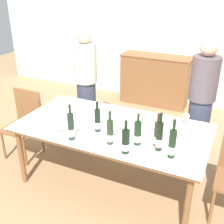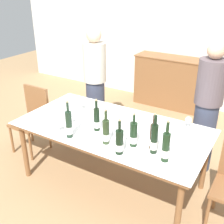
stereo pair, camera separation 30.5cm
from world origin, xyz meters
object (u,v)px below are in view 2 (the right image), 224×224
(ice_bucket, at_px, (123,125))
(wine_glass_0, at_px, (69,116))
(wine_bottle_7, at_px, (97,120))
(wine_bottle_2, at_px, (106,132))
(wine_bottle_0, at_px, (134,135))
(wine_bottle_4, at_px, (154,140))
(chair_left_end, at_px, (33,116))
(sideboard_cabinet, at_px, (169,82))
(person_host, at_px, (95,84))
(person_guest_left, at_px, (207,110))
(wine_bottle_6, at_px, (119,142))
(wine_glass_3, at_px, (57,123))
(dining_table, at_px, (112,131))
(wine_bottle_3, at_px, (153,137))
(wine_glass_2, at_px, (189,120))
(wine_glass_1, at_px, (81,102))
(wine_bottle_1, at_px, (69,125))
(wine_bottle_5, at_px, (166,148))

(ice_bucket, xyz_separation_m, wine_glass_0, (-0.63, -0.11, -0.00))
(wine_bottle_7, bearing_deg, wine_bottle_2, -37.45)
(ice_bucket, bearing_deg, wine_bottle_7, -165.76)
(wine_bottle_0, bearing_deg, wine_glass_0, 177.70)
(wine_bottle_4, xyz_separation_m, chair_left_end, (-1.96, 0.33, -0.39))
(sideboard_cabinet, xyz_separation_m, wine_bottle_7, (0.18, -2.71, 0.41))
(person_host, distance_m, person_guest_left, 1.66)
(wine_bottle_6, distance_m, wine_glass_0, 0.81)
(wine_bottle_4, distance_m, wine_glass_3, 1.05)
(dining_table, xyz_separation_m, wine_bottle_7, (-0.10, -0.15, 0.18))
(wine_bottle_3, relative_size, person_host, 0.22)
(ice_bucket, bearing_deg, wine_bottle_3, -13.28)
(wine_bottle_4, xyz_separation_m, wine_bottle_7, (-0.70, 0.09, -0.02))
(wine_glass_3, distance_m, chair_left_end, 1.11)
(wine_glass_2, distance_m, chair_left_end, 2.14)
(dining_table, height_order, ice_bucket, ice_bucket)
(sideboard_cabinet, xyz_separation_m, wine_bottle_3, (0.84, -2.73, 0.41))
(wine_bottle_7, bearing_deg, wine_bottle_6, -31.26)
(wine_bottle_7, height_order, wine_glass_0, wine_bottle_7)
(wine_bottle_0, relative_size, wine_bottle_2, 0.95)
(wine_glass_0, relative_size, person_host, 0.09)
(wine_glass_1, distance_m, chair_left_end, 0.87)
(wine_bottle_1, bearing_deg, wine_bottle_6, 0.66)
(wine_bottle_6, relative_size, person_host, 0.22)
(wine_bottle_5, bearing_deg, wine_glass_0, 174.69)
(wine_bottle_1, height_order, wine_bottle_6, wine_bottle_1)
(dining_table, xyz_separation_m, wine_bottle_0, (0.38, -0.23, 0.18))
(wine_bottle_7, xyz_separation_m, wine_glass_3, (-0.33, -0.25, -0.02))
(wine_bottle_6, bearing_deg, wine_glass_2, 64.38)
(wine_bottle_2, xyz_separation_m, wine_bottle_4, (0.47, 0.09, 0.02))
(wine_bottle_2, bearing_deg, person_guest_left, 59.74)
(wine_glass_2, relative_size, person_host, 0.08)
(sideboard_cabinet, relative_size, wine_bottle_6, 3.65)
(wine_bottle_0, distance_m, wine_glass_0, 0.83)
(wine_bottle_1, relative_size, person_guest_left, 0.25)
(wine_bottle_1, height_order, wine_glass_1, wine_bottle_1)
(sideboard_cabinet, bearing_deg, ice_bucket, -80.18)
(wine_bottle_3, bearing_deg, sideboard_cabinet, 107.13)
(wine_bottle_7, xyz_separation_m, person_host, (-0.74, 1.05, -0.05))
(person_host, bearing_deg, chair_left_end, -122.64)
(ice_bucket, relative_size, wine_glass_2, 1.59)
(wine_glass_1, bearing_deg, wine_bottle_7, -35.51)
(wine_bottle_2, xyz_separation_m, chair_left_end, (-1.49, 0.42, -0.37))
(wine_bottle_1, height_order, wine_bottle_3, wine_bottle_1)
(wine_bottle_4, relative_size, chair_left_end, 0.43)
(dining_table, distance_m, person_host, 1.24)
(wine_bottle_2, relative_size, wine_bottle_4, 0.96)
(wine_bottle_7, xyz_separation_m, wine_glass_1, (-0.47, 0.34, -0.02))
(wine_glass_1, bearing_deg, sideboard_cabinet, 82.96)
(dining_table, height_order, wine_bottle_1, wine_bottle_1)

